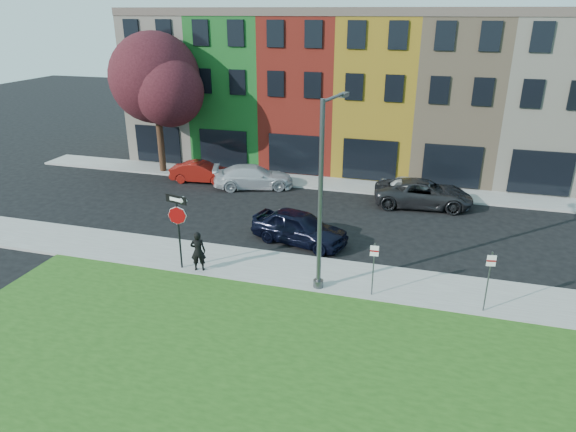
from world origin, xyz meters
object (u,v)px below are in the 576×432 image
(stop_sign, at_px, (178,217))
(street_lamp, at_px, (323,197))
(man, at_px, (198,251))
(sedan_near, at_px, (299,227))

(stop_sign, distance_m, street_lamp, 6.17)
(man, height_order, street_lamp, street_lamp)
(stop_sign, relative_size, man, 1.87)
(stop_sign, xyz_separation_m, sedan_near, (4.10, 4.11, -1.64))
(man, relative_size, street_lamp, 0.24)
(stop_sign, xyz_separation_m, street_lamp, (6.01, 0.24, 1.40))
(man, bearing_deg, sedan_near, -145.30)
(street_lamp, bearing_deg, man, -167.88)
(stop_sign, distance_m, man, 1.66)
(sedan_near, relative_size, street_lamp, 0.68)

